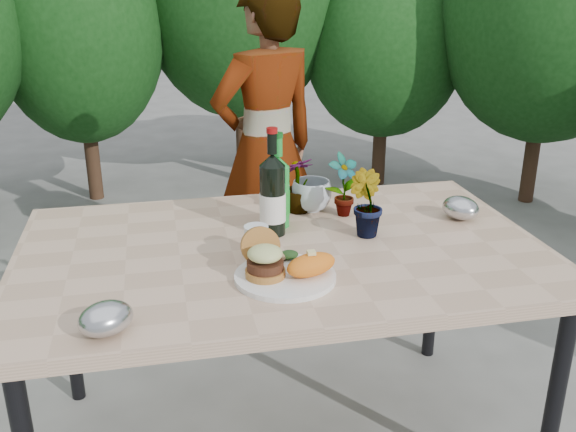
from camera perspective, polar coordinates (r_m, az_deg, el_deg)
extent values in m
cube|color=tan|center=(1.98, -0.48, -3.24)|extent=(1.60, 1.00, 0.04)
cylinder|color=black|center=(2.09, 22.57, -15.38)|extent=(0.05, 0.05, 0.71)
cylinder|color=black|center=(2.51, -18.97, -8.42)|extent=(0.05, 0.05, 0.71)
cylinder|color=black|center=(2.71, 12.85, -5.50)|extent=(0.05, 0.05, 0.71)
cylinder|color=#382316|center=(4.78, -16.87, 3.94)|extent=(0.10, 0.10, 0.42)
ellipsoid|color=#194717|center=(4.60, -18.18, 15.53)|extent=(1.12, 1.12, 1.52)
cylinder|color=#382316|center=(4.98, -4.03, 5.98)|extent=(0.10, 0.10, 0.50)
cylinder|color=#382316|center=(4.95, 8.06, 5.01)|extent=(0.10, 0.10, 0.38)
ellipsoid|color=#194717|center=(4.79, 8.57, 14.29)|extent=(1.13, 1.13, 1.23)
cylinder|color=#382316|center=(4.82, 20.66, 3.76)|extent=(0.10, 0.10, 0.44)
ellipsoid|color=#194717|center=(4.64, 22.37, 16.19)|extent=(1.41, 1.41, 1.66)
cylinder|color=white|center=(1.76, -0.26, -5.41)|extent=(0.28, 0.28, 0.01)
cylinder|color=#B7722D|center=(1.75, -2.03, -5.06)|extent=(0.11, 0.11, 0.02)
cylinder|color=#472314|center=(1.74, -2.04, -4.40)|extent=(0.10, 0.10, 0.02)
ellipsoid|color=beige|center=(1.72, -2.06, -3.36)|extent=(0.10, 0.10, 0.04)
cylinder|color=#B7722D|center=(1.79, -2.47, -2.70)|extent=(0.11, 0.06, 0.11)
ellipsoid|color=orange|center=(1.74, 2.07, -4.36)|extent=(0.17, 0.12, 0.06)
ellipsoid|color=olive|center=(1.83, -0.83, -3.64)|extent=(0.04, 0.04, 0.02)
ellipsoid|color=#193814|center=(1.84, 0.05, -3.47)|extent=(0.06, 0.04, 0.03)
cylinder|color=black|center=(2.02, -1.38, 1.41)|extent=(0.08, 0.08, 0.23)
cylinder|color=white|center=(2.03, -1.37, 0.81)|extent=(0.08, 0.08, 0.09)
cone|color=black|center=(1.98, -1.41, 5.03)|extent=(0.08, 0.08, 0.04)
cylinder|color=black|center=(1.97, -1.42, 6.47)|extent=(0.03, 0.03, 0.06)
cylinder|color=maroon|center=(1.96, -1.44, 7.62)|extent=(0.03, 0.03, 0.02)
cylinder|color=green|center=(2.09, -0.87, 1.74)|extent=(0.07, 0.07, 0.20)
cylinder|color=#198C26|center=(2.10, -0.87, 1.21)|extent=(0.08, 0.08, 0.08)
cone|color=green|center=(2.05, -0.89, 4.87)|extent=(0.07, 0.07, 0.04)
cylinder|color=green|center=(2.04, -0.90, 6.17)|extent=(0.03, 0.03, 0.06)
cylinder|color=#0C5919|center=(2.03, -0.90, 7.21)|extent=(0.03, 0.03, 0.02)
cylinder|color=white|center=(1.89, -2.83, -2.25)|extent=(0.07, 0.07, 0.09)
imported|color=#21511B|center=(2.19, 4.97, 2.75)|extent=(0.14, 0.11, 0.22)
imported|color=#22541C|center=(2.03, 6.90, 1.10)|extent=(0.14, 0.15, 0.21)
imported|color=#2A581E|center=(2.22, 0.96, 2.79)|extent=(0.14, 0.14, 0.19)
imported|color=silver|center=(2.24, 2.11, 1.83)|extent=(0.14, 0.14, 0.11)
ellipsoid|color=#B2B4B9|center=(1.56, -15.90, -8.75)|extent=(0.17, 0.16, 0.08)
ellipsoid|color=#B3B5BA|center=(2.25, 15.09, 0.70)|extent=(0.15, 0.16, 0.08)
imported|color=#996A4C|center=(2.99, -1.95, 5.94)|extent=(0.65, 0.55, 1.53)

